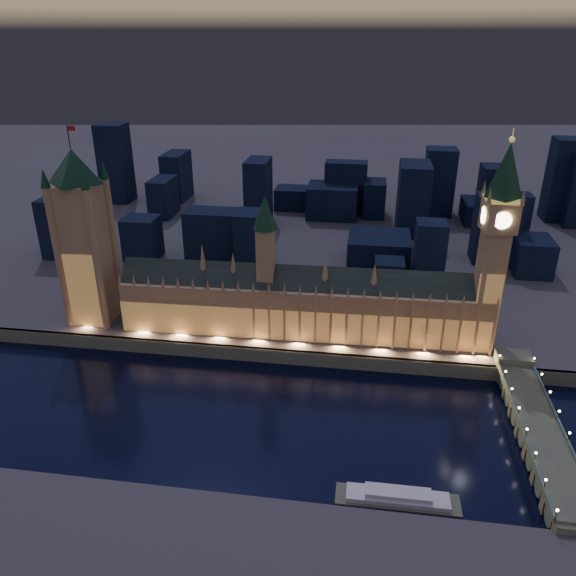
# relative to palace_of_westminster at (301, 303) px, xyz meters

# --- Properties ---
(ground_plane) EXTENTS (2000.00, 2000.00, 0.00)m
(ground_plane) POSITION_rel_palace_of_westminster_xyz_m (-10.97, -61.75, -26.37)
(ground_plane) COLOR black
(ground_plane) RESTS_ON ground
(north_bank) EXTENTS (2000.00, 960.00, 8.00)m
(north_bank) POSITION_rel_palace_of_westminster_xyz_m (-10.97, 458.25, -22.37)
(north_bank) COLOR #453641
(north_bank) RESTS_ON ground
(embankment_wall) EXTENTS (2000.00, 2.50, 8.00)m
(embankment_wall) POSITION_rel_palace_of_westminster_xyz_m (-10.97, -20.75, -22.37)
(embankment_wall) COLOR #525240
(embankment_wall) RESTS_ON ground
(palace_of_westminster) EXTENTS (202.00, 24.77, 78.00)m
(palace_of_westminster) POSITION_rel_palace_of_westminster_xyz_m (0.00, 0.00, 0.00)
(palace_of_westminster) COLOR #926D4E
(palace_of_westminster) RESTS_ON north_bank
(victoria_tower) EXTENTS (31.68, 31.68, 110.51)m
(victoria_tower) POSITION_rel_palace_of_westminster_xyz_m (-120.97, 0.16, 36.23)
(victoria_tower) COLOR #926D4E
(victoria_tower) RESTS_ON north_bank
(elizabeth_tower) EXTENTS (18.00, 18.00, 113.88)m
(elizabeth_tower) POSITION_rel_palace_of_westminster_xyz_m (97.03, 0.17, 45.22)
(elizabeth_tower) COLOR #926D4E
(elizabeth_tower) RESTS_ON north_bank
(westminster_bridge) EXTENTS (17.40, 113.00, 15.90)m
(westminster_bridge) POSITION_rel_palace_of_westminster_xyz_m (111.31, -65.21, -20.37)
(westminster_bridge) COLOR #525240
(westminster_bridge) RESTS_ON ground
(river_boat) EXTENTS (47.10, 11.35, 4.50)m
(river_boat) POSITION_rel_palace_of_westminster_xyz_m (51.31, -109.88, -24.81)
(river_boat) COLOR #525240
(river_boat) RESTS_ON ground
(city_backdrop) EXTENTS (466.37, 215.63, 74.27)m
(city_backdrop) POSITION_rel_palace_of_westminster_xyz_m (25.03, 185.87, 4.34)
(city_backdrop) COLOR black
(city_backdrop) RESTS_ON north_bank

